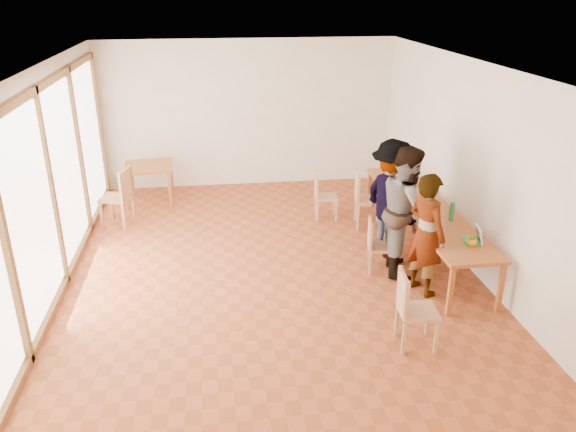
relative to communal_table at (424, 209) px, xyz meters
name	(u,v)px	position (x,y,z in m)	size (l,w,h in m)	color
ground	(270,270)	(-2.50, -0.39, -0.70)	(8.00, 8.00, 0.00)	#AB4F29
wall_back	(248,114)	(-2.50, 3.61, 0.80)	(6.00, 0.10, 3.00)	white
wall_front	(324,342)	(-2.50, -4.39, 0.80)	(6.00, 0.10, 3.00)	white
wall_right	(471,166)	(0.50, -0.39, 0.80)	(0.10, 8.00, 3.00)	white
window_wall	(49,184)	(-5.46, -0.39, 0.80)	(0.10, 8.00, 3.00)	white
ceiling	(267,64)	(-2.50, -0.39, 2.32)	(6.00, 8.00, 0.04)	white
communal_table	(424,209)	(0.00, 0.00, 0.00)	(0.80, 4.00, 0.75)	#A65A25
side_table	(149,169)	(-4.50, 2.77, -0.03)	(0.90, 0.90, 0.75)	#A65A25
chair_near	(410,302)	(-1.08, -2.48, -0.12)	(0.48, 0.48, 0.50)	tan
chair_mid	(375,240)	(-0.96, -0.61, -0.20)	(0.44, 0.44, 0.43)	tan
chair_far	(321,191)	(-1.37, 1.49, -0.18)	(0.43, 0.43, 0.46)	tan
chair_empty	(363,193)	(-0.71, 1.06, -0.09)	(0.53, 0.53, 0.53)	tan
chair_spare	(121,191)	(-4.89, 1.70, -0.07)	(0.60, 0.60, 0.55)	tan
person_near	(426,234)	(-0.47, -1.29, 0.16)	(0.63, 0.41, 1.73)	gray
person_mid	(406,210)	(-0.53, -0.63, 0.25)	(0.93, 0.72, 1.91)	gray
person_far	(392,199)	(-0.58, -0.09, 0.23)	(1.20, 0.69, 1.86)	gray
laptop_near	(475,237)	(0.19, -1.36, 0.11)	(0.28, 0.30, 0.23)	green
laptop_mid	(423,199)	(0.03, 0.16, 0.11)	(0.30, 0.31, 0.22)	green
laptop_far	(411,186)	(0.04, 0.78, 0.11)	(0.28, 0.30, 0.23)	green
yellow_mug	(472,242)	(0.11, -1.48, 0.10)	(0.13, 0.13, 0.10)	gold
green_bottle	(452,211)	(0.18, -0.61, 0.19)	(0.07, 0.07, 0.28)	#23813C
clear_glass	(419,214)	(-0.25, -0.42, 0.09)	(0.07, 0.07, 0.09)	silver
condiment_cup	(393,174)	(-0.04, 1.53, 0.08)	(0.08, 0.08, 0.06)	white
pink_phone	(396,188)	(-0.20, 0.84, 0.05)	(0.05, 0.10, 0.01)	#BB4160
black_pouch	(432,233)	(-0.32, -1.11, 0.09)	(0.16, 0.26, 0.09)	black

